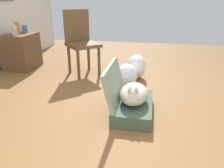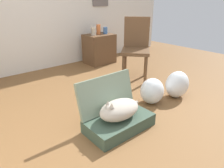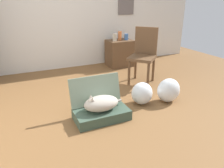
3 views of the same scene
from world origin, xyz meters
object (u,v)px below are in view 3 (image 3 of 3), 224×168
(plastic_bag_clear, at_px, (168,90))
(side_table, at_px, (120,53))
(vase_tall, at_px, (115,37))
(plastic_bag_white, at_px, (142,93))
(chair, at_px, (144,54))
(vase_short, at_px, (126,37))
(vase_round, at_px, (120,36))
(suitcase_base, at_px, (102,114))
(cat, at_px, (101,103))

(plastic_bag_clear, distance_m, side_table, 1.94)
(plastic_bag_clear, height_order, vase_tall, vase_tall)
(side_table, bearing_deg, plastic_bag_white, -106.99)
(plastic_bag_white, xyz_separation_m, plastic_bag_clear, (0.39, -0.09, 0.01))
(chair, bearing_deg, plastic_bag_clear, -48.30)
(plastic_bag_clear, relative_size, vase_short, 2.70)
(vase_tall, xyz_separation_m, vase_short, (0.27, -0.01, -0.01))
(side_table, bearing_deg, vase_tall, -172.41)
(side_table, bearing_deg, vase_round, 90.00)
(suitcase_base, xyz_separation_m, cat, (-0.01, 0.00, 0.16))
(cat, relative_size, vase_tall, 3.39)
(cat, bearing_deg, plastic_bag_white, 12.83)
(suitcase_base, height_order, vase_round, vase_round)
(vase_round, bearing_deg, side_table, -90.00)
(vase_tall, bearing_deg, plastic_bag_white, -103.12)
(plastic_bag_clear, height_order, chair, chair)
(cat, distance_m, vase_short, 2.44)
(cat, relative_size, vase_round, 2.76)
(suitcase_base, distance_m, vase_tall, 2.34)
(side_table, distance_m, vase_short, 0.38)
(vase_short, bearing_deg, vase_tall, 177.91)
(suitcase_base, height_order, cat, cat)
(vase_round, bearing_deg, vase_short, -15.50)
(vase_tall, bearing_deg, chair, -86.44)
(cat, relative_size, plastic_bag_white, 1.61)
(vase_tall, bearing_deg, side_table, 7.59)
(vase_tall, xyz_separation_m, vase_round, (0.14, 0.03, 0.02))
(cat, distance_m, side_table, 2.35)
(chair, bearing_deg, cat, -93.82)
(suitcase_base, relative_size, cat, 1.30)
(plastic_bag_clear, height_order, vase_round, vase_round)
(cat, height_order, side_table, side_table)
(cat, height_order, chair, chair)
(plastic_bag_clear, height_order, side_table, side_table)
(vase_short, bearing_deg, suitcase_base, -125.17)
(suitcase_base, bearing_deg, vase_short, 54.83)
(side_table, distance_m, chair, 1.09)
(suitcase_base, distance_m, cat, 0.16)
(cat, xyz_separation_m, vase_round, (1.25, 2.00, 0.45))
(side_table, xyz_separation_m, chair, (-0.07, -1.07, 0.23))
(side_table, relative_size, vase_round, 3.04)
(suitcase_base, distance_m, vase_short, 2.47)
(plastic_bag_white, distance_m, side_table, 1.92)
(plastic_bag_clear, bearing_deg, vase_tall, 89.07)
(vase_short, height_order, chair, chair)
(vase_tall, distance_m, vase_short, 0.27)
(chair, bearing_deg, suitcase_base, -93.68)
(plastic_bag_white, bearing_deg, vase_round, 73.10)
(cat, bearing_deg, plastic_bag_clear, 3.35)
(vase_short, bearing_deg, plastic_bag_white, -111.12)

